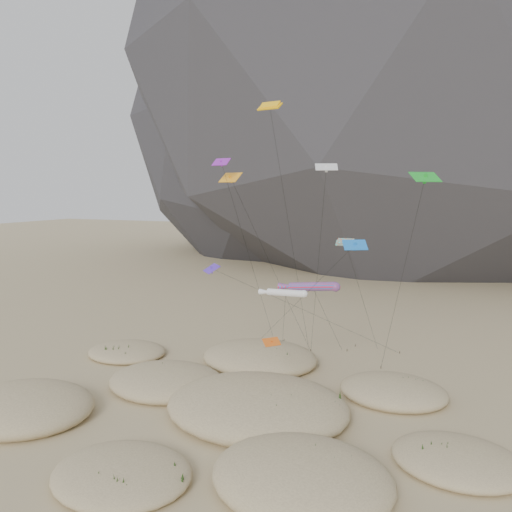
{
  "coord_description": "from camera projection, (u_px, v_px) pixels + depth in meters",
  "views": [
    {
      "loc": [
        17.8,
        -36.75,
        20.55
      ],
      "look_at": [
        -2.3,
        12.0,
        13.61
      ],
      "focal_mm": 35.0,
      "sensor_mm": 36.0,
      "label": 1
    }
  ],
  "objects": [
    {
      "name": "ground",
      "position": [
        228.0,
        430.0,
        43.09
      ],
      "size": [
        500.0,
        500.0,
        0.0
      ],
      "primitive_type": "plane",
      "color": "#CCB789",
      "rests_on": "ground"
    },
    {
      "name": "rock_headland",
      "position": [
        429.0,
        4.0,
        140.02
      ],
      "size": [
        226.37,
        148.64,
        177.5
      ],
      "color": "black",
      "rests_on": "ground"
    },
    {
      "name": "dunes",
      "position": [
        223.0,
        402.0,
        47.23
      ],
      "size": [
        48.79,
        36.59,
        3.55
      ],
      "color": "#CCB789",
      "rests_on": "ground"
    },
    {
      "name": "dune_grass",
      "position": [
        220.0,
        405.0,
        46.2
      ],
      "size": [
        39.66,
        28.35,
        1.43
      ],
      "color": "black",
      "rests_on": "ground"
    },
    {
      "name": "kite_stakes",
      "position": [
        324.0,
        348.0,
        64.96
      ],
      "size": [
        18.55,
        7.24,
        0.3
      ],
      "color": "#3F2D1E",
      "rests_on": "ground"
    },
    {
      "name": "rainbow_tube_kite",
      "position": [
        310.0,
        287.0,
        52.06
      ],
      "size": [
        6.93,
        13.59,
        11.36
      ],
      "color": "#FA1A3A",
      "rests_on": "ground"
    },
    {
      "name": "white_tube_kite",
      "position": [
        284.0,
        293.0,
        51.45
      ],
      "size": [
        6.75,
        11.98,
        10.66
      ],
      "color": "white",
      "rests_on": "ground"
    },
    {
      "name": "orange_parafoil",
      "position": [
        270.0,
        109.0,
        53.96
      ],
      "size": [
        3.65,
        9.49,
        30.13
      ],
      "color": "#FFB70D",
      "rests_on": "ground"
    },
    {
      "name": "multi_parafoil",
      "position": [
        346.0,
        245.0,
        49.65
      ],
      "size": [
        2.18,
        15.96,
        15.85
      ],
      "color": "red",
      "rests_on": "ground"
    },
    {
      "name": "delta_kites",
      "position": [
        296.0,
        219.0,
        50.78
      ],
      "size": [
        25.19,
        22.05,
        23.84
      ],
      "color": "#D55714",
      "rests_on": "ground"
    }
  ]
}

